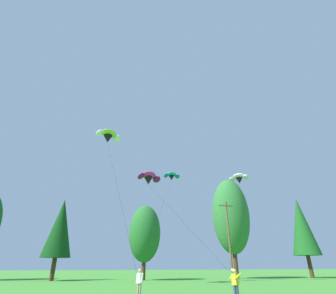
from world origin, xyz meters
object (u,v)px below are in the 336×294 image
kite_flyer_mid (236,282)px  kite_flyer_far (233,279)px  parafoil_kite_far_magenta (149,178)px  utility_pole (229,237)px  kite_flyer_near (140,281)px  parafoil_kite_low_teal (172,176)px  parafoil_kite_high_lime_white (108,136)px  parafoil_kite_mid_white (239,178)px

kite_flyer_mid → kite_flyer_far: size_ratio=1.00×
kite_flyer_far → parafoil_kite_far_magenta: size_ratio=0.13×
utility_pole → kite_flyer_near: 21.63m
kite_flyer_mid → parafoil_kite_low_teal: bearing=89.7°
kite_flyer_near → parafoil_kite_far_magenta: 15.96m
parafoil_kite_high_lime_white → parafoil_kite_low_teal: size_ratio=1.09×
kite_flyer_near → kite_flyer_far: 6.56m
kite_flyer_near → parafoil_kite_mid_white: 25.21m
kite_flyer_near → kite_flyer_mid: same height
kite_flyer_mid → parafoil_kite_far_magenta: bearing=103.4°
utility_pole → parafoil_kite_high_lime_white: parafoil_kite_high_lime_white is taller
kite_flyer_far → kite_flyer_mid: bearing=-112.9°
parafoil_kite_mid_white → parafoil_kite_far_magenta: 14.49m
kite_flyer_near → kite_flyer_far: (6.56, 0.13, 0.01)m
parafoil_kite_high_lime_white → kite_flyer_mid: bearing=-57.3°
utility_pole → kite_flyer_far: size_ratio=6.08×
utility_pole → parafoil_kite_low_teal: size_ratio=0.69×
parafoil_kite_mid_white → parafoil_kite_low_teal: (-10.45, -0.57, -0.58)m
kite_flyer_near → parafoil_kite_mid_white: parafoil_kite_mid_white is taller
parafoil_kite_high_lime_white → parafoil_kite_low_teal: bearing=20.7°
kite_flyer_far → parafoil_kite_low_teal: bearing=94.5°
kite_flyer_mid → parafoil_kite_mid_white: bearing=59.2°
kite_flyer_far → parafoil_kite_low_teal: (-1.12, 14.22, 12.07)m
parafoil_kite_far_magenta → parafoil_kite_low_teal: size_ratio=0.84×
kite_flyer_near → kite_flyer_mid: 6.01m
kite_flyer_mid → parafoil_kite_high_lime_white: 22.64m
utility_pole → kite_flyer_mid: size_ratio=6.08×
kite_flyer_far → parafoil_kite_far_magenta: bearing=112.0°
utility_pole → kite_flyer_near: utility_pole is taller
kite_flyer_mid → parafoil_kite_high_lime_white: size_ratio=0.10×
parafoil_kite_low_teal → kite_flyer_near: bearing=-110.7°
parafoil_kite_far_magenta → kite_flyer_far: bearing=-68.0°
kite_flyer_near → parafoil_kite_far_magenta: parafoil_kite_far_magenta is taller
kite_flyer_mid → parafoil_kite_high_lime_white: parafoil_kite_high_lime_white is taller
kite_flyer_mid → kite_flyer_far: (1.22, 2.88, 0.00)m
kite_flyer_mid → parafoil_kite_low_teal: 20.94m
kite_flyer_near → parafoil_kite_high_lime_white: bearing=107.6°
utility_pole → kite_flyer_near: bearing=-131.0°
parafoil_kite_mid_white → parafoil_kite_low_teal: size_ratio=1.29×
kite_flyer_far → parafoil_kite_high_lime_white: (-10.04, 10.86, 15.68)m
kite_flyer_near → parafoil_kite_mid_white: size_ratio=0.09×
kite_flyer_far → utility_pole: bearing=65.2°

